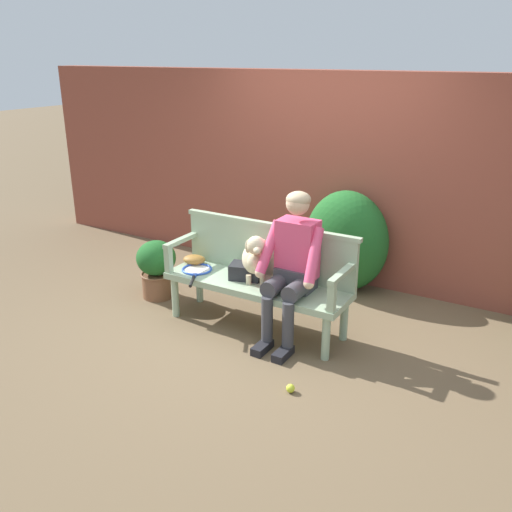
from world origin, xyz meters
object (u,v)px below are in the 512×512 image
(baseball_glove, at_px, (194,260))
(sports_bag, at_px, (246,271))
(dog_on_bench, at_px, (255,257))
(tennis_racket, at_px, (197,270))
(garden_bench, at_px, (256,288))
(person_seated, at_px, (293,262))
(potted_plant, at_px, (157,267))
(tennis_ball, at_px, (290,388))

(baseball_glove, relative_size, sports_bag, 0.79)
(dog_on_bench, relative_size, tennis_racket, 0.82)
(dog_on_bench, bearing_deg, garden_bench, -25.96)
(garden_bench, height_order, person_seated, person_seated)
(dog_on_bench, height_order, potted_plant, dog_on_bench)
(dog_on_bench, xyz_separation_m, tennis_ball, (0.78, -0.78, -0.65))
(garden_bench, height_order, sports_bag, sports_bag)
(dog_on_bench, height_order, tennis_racket, dog_on_bench)
(tennis_racket, distance_m, baseball_glove, 0.20)
(sports_bag, xyz_separation_m, potted_plant, (-1.10, 0.04, -0.19))
(baseball_glove, bearing_deg, tennis_ball, -47.89)
(tennis_ball, xyz_separation_m, potted_plant, (-1.99, 0.84, 0.30))
(garden_bench, distance_m, baseball_glove, 0.76)
(person_seated, bearing_deg, tennis_racket, -177.07)
(person_seated, relative_size, potted_plant, 2.18)
(potted_plant, bearing_deg, tennis_racket, -12.15)
(dog_on_bench, xyz_separation_m, tennis_racket, (-0.60, -0.07, -0.22))
(person_seated, relative_size, tennis_racket, 2.33)
(person_seated, relative_size, sports_bag, 4.73)
(baseball_glove, height_order, sports_bag, sports_bag)
(garden_bench, bearing_deg, potted_plant, 176.86)
(dog_on_bench, xyz_separation_m, potted_plant, (-1.21, 0.06, -0.35))
(tennis_racket, xyz_separation_m, sports_bag, (0.49, 0.09, 0.06))
(tennis_racket, height_order, baseball_glove, baseball_glove)
(dog_on_bench, bearing_deg, sports_bag, 170.43)
(tennis_racket, height_order, sports_bag, sports_bag)
(person_seated, relative_size, tennis_ball, 20.05)
(sports_bag, bearing_deg, person_seated, -4.74)
(baseball_glove, bearing_deg, person_seated, -23.33)
(tennis_racket, relative_size, sports_bag, 2.03)
(tennis_racket, relative_size, potted_plant, 0.94)
(dog_on_bench, bearing_deg, baseball_glove, 174.45)
(tennis_racket, xyz_separation_m, potted_plant, (-0.61, 0.13, -0.13))
(person_seated, height_order, dog_on_bench, person_seated)
(person_seated, height_order, potted_plant, person_seated)
(sports_bag, height_order, tennis_ball, sports_bag)
(sports_bag, bearing_deg, potted_plant, 177.92)
(person_seated, distance_m, dog_on_bench, 0.40)
(garden_bench, xyz_separation_m, sports_bag, (-0.12, 0.03, 0.13))
(person_seated, xyz_separation_m, sports_bag, (-0.50, 0.04, -0.20))
(dog_on_bench, xyz_separation_m, baseball_glove, (-0.73, 0.07, -0.19))
(dog_on_bench, distance_m, sports_bag, 0.19)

